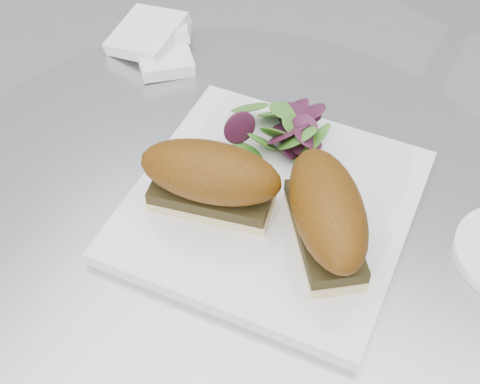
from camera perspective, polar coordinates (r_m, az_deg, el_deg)
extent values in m
cylinder|color=#B2B5B9|center=(0.71, -1.61, -3.33)|extent=(0.70, 0.70, 0.02)
cylinder|color=#B2B5B9|center=(1.02, -1.16, -15.99)|extent=(0.07, 0.07, 0.71)
cube|color=white|center=(0.71, 2.68, -1.13)|extent=(0.31, 0.31, 0.02)
cube|color=#F9D99B|center=(0.70, -2.43, -0.79)|extent=(0.13, 0.08, 0.01)
cube|color=black|center=(0.68, -2.47, -0.06)|extent=(0.13, 0.08, 0.01)
ellipsoid|color=#683E09|center=(0.66, -2.55, 1.71)|extent=(0.16, 0.10, 0.06)
cube|color=#F9D99B|center=(0.67, 7.12, -3.84)|extent=(0.12, 0.14, 0.01)
cube|color=black|center=(0.66, 7.23, -3.12)|extent=(0.12, 0.13, 0.01)
ellipsoid|color=#683E09|center=(0.64, 7.49, -1.40)|extent=(0.15, 0.16, 0.06)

